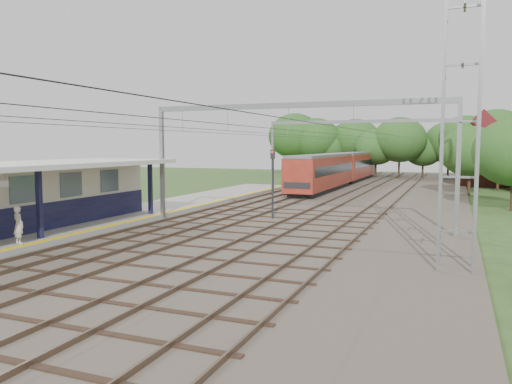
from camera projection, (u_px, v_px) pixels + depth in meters
The scene contains 14 objects.
ground at pixel (38, 296), 15.45m from camera, with size 160.00×160.00×0.00m, color #2D4C1E.
ballast_bed at pixel (353, 201), 41.67m from camera, with size 18.00×90.00×0.10m, color #473D33.
platform at pixel (120, 217), 31.15m from camera, with size 5.00×52.00×0.35m, color gray.
yellow_stripe at pixel (150, 216), 30.30m from camera, with size 0.45×52.00×0.01m, color yellow.
station_building at pixel (9, 197), 25.02m from camera, with size 3.41×18.00×3.40m.
canopy at pixel (8, 167), 23.54m from camera, with size 6.40×20.00×3.44m.
rail_tracks at pixel (324, 198), 42.58m from camera, with size 11.80×88.00×0.15m.
catenary_system at pixel (334, 134), 37.03m from camera, with size 17.22×88.00×7.00m.
lattice_pylon at pixel (461, 107), 17.82m from camera, with size 1.30×1.30×12.00m.
tree_band at pixel (392, 143), 66.33m from camera, with size 31.72×30.88×8.82m.
house_far at pixel (495, 158), 57.23m from camera, with size 8.00×6.12×8.66m.
person at pixel (18, 225), 21.75m from camera, with size 0.61×0.40×1.66m, color silver.
train at pixel (341, 168), 57.92m from camera, with size 2.79×34.78×3.68m.
signal_post at pixel (273, 176), 30.92m from camera, with size 0.34×0.30×4.36m.
Camera 1 is at (11.92, -11.46, 4.63)m, focal length 35.00 mm.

